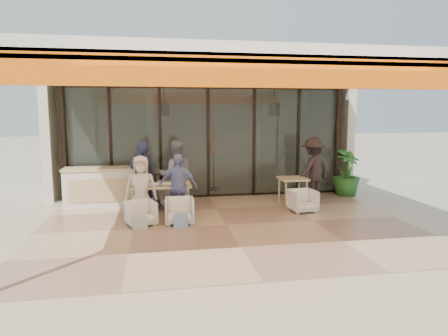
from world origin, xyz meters
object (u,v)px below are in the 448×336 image
at_px(chair_near_right, 180,210).
at_px(diner_grey, 176,175).
at_px(chair_far_left, 143,192).
at_px(side_chair, 303,200).
at_px(dining_table, 159,186).
at_px(potted_palm, 346,173).
at_px(side_table, 293,182).
at_px(host_counter, 101,187).
at_px(diner_periwinkle, 178,186).
at_px(standing_woman, 313,170).
at_px(diner_navy, 142,176).
at_px(chair_near_left, 141,212).
at_px(diner_cream, 141,188).
at_px(chair_far_right, 175,192).

xyz_separation_m(chair_near_right, diner_grey, (0.00, 1.40, 0.56)).
xyz_separation_m(chair_far_left, chair_near_right, (0.84, -1.90, -0.04)).
bearing_deg(side_chair, dining_table, 167.58).
bearing_deg(potted_palm, dining_table, -167.51).
bearing_deg(side_table, diner_grey, 177.73).
distance_m(chair_far_left, side_table, 3.97).
bearing_deg(potted_palm, host_counter, -178.27).
xyz_separation_m(diner_grey, side_table, (3.07, -0.12, -0.24)).
xyz_separation_m(chair_far_left, diner_periwinkle, (0.84, -1.40, 0.39)).
relative_size(diner_grey, standing_woman, 0.99).
height_order(dining_table, potted_palm, potted_palm).
xyz_separation_m(dining_table, potted_palm, (5.47, 1.21, 0.01)).
distance_m(chair_far_left, diner_navy, 0.72).
distance_m(diner_grey, side_table, 3.08).
height_order(chair_near_left, diner_cream, diner_cream).
xyz_separation_m(chair_far_left, side_chair, (3.91, -1.37, -0.05)).
xyz_separation_m(host_counter, standing_woman, (5.72, -0.29, 0.35)).
bearing_deg(host_counter, side_table, -7.74).
distance_m(side_chair, standing_woman, 1.47).
height_order(diner_cream, side_table, diner_cream).
bearing_deg(side_table, dining_table, -174.75).
xyz_separation_m(chair_near_left, diner_cream, (0.00, 0.50, 0.44)).
xyz_separation_m(diner_navy, diner_periwinkle, (0.84, -0.90, -0.12)).
bearing_deg(standing_woman, diner_grey, -23.58).
distance_m(chair_far_right, potted_palm, 5.06).
height_order(chair_near_left, side_table, side_table).
relative_size(diner_periwinkle, side_chair, 2.43).
relative_size(chair_far_right, side_chair, 1.05).
bearing_deg(diner_navy, chair_near_left, 68.02).
xyz_separation_m(host_counter, side_chair, (4.99, -1.43, -0.22)).
distance_m(diner_cream, side_chair, 3.94).
relative_size(dining_table, standing_woman, 0.85).
xyz_separation_m(chair_far_left, chair_far_right, (0.84, 0.00, -0.04)).
relative_size(chair_far_left, chair_near_right, 1.14).
bearing_deg(chair_far_left, diner_periwinkle, 140.01).
bearing_deg(diner_periwinkle, dining_table, 146.72).
distance_m(dining_table, diner_grey, 0.65).
height_order(chair_far_right, side_table, side_table).
bearing_deg(chair_far_left, chair_near_right, 132.90).
relative_size(chair_far_left, chair_near_left, 1.21).
bearing_deg(diner_navy, side_table, 156.24).
height_order(chair_far_left, side_chair, chair_far_left).
height_order(host_counter, standing_woman, standing_woman).
bearing_deg(diner_grey, diner_navy, -1.37).
distance_m(chair_far_left, side_chair, 4.15).
distance_m(diner_cream, diner_periwinkle, 0.84).
bearing_deg(diner_navy, potted_palm, 165.47).
bearing_deg(dining_table, diner_cream, -132.02).
bearing_deg(standing_woman, potted_palm, 174.36).
xyz_separation_m(diner_grey, side_chair, (3.07, -0.87, -0.57)).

